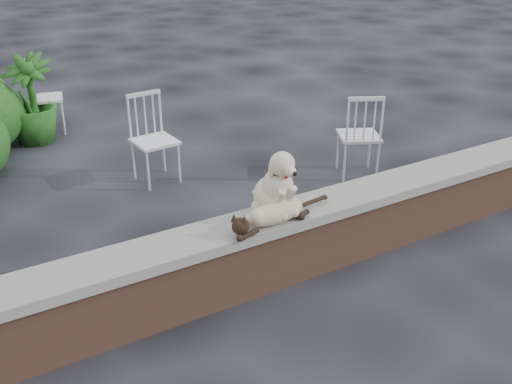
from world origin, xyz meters
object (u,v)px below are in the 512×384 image
dog (272,180)px  cat (274,212)px  potted_plant_b (31,100)px  chair_e (45,97)px  chair_b (155,140)px  chair_c (359,134)px

dog → cat: (-0.08, -0.15, -0.18)m
cat → potted_plant_b: (-0.85, 4.23, -0.12)m
dog → potted_plant_b: size_ratio=0.49×
cat → chair_e: size_ratio=1.17×
dog → chair_b: 2.23m
chair_e → potted_plant_b: 0.40m
cat → chair_c: 2.41m
cat → potted_plant_b: size_ratio=1.00×
dog → chair_b: size_ratio=0.57×
dog → chair_e: (-0.70, 4.39, -0.38)m
chair_e → potted_plant_b: (-0.23, -0.31, 0.08)m
cat → chair_c: size_ratio=1.17×
dog → chair_c: (1.88, 1.23, -0.38)m
potted_plant_b → chair_c: bearing=-45.3°
potted_plant_b → chair_b: bearing=-65.5°
chair_e → potted_plant_b: bearing=155.6°
chair_b → chair_c: size_ratio=1.00×
chair_b → potted_plant_b: (-0.85, 1.88, 0.08)m
potted_plant_b → dog: bearing=-77.1°
dog → cat: dog is taller
chair_b → chair_c: bearing=-30.2°
dog → potted_plant_b: (-0.93, 4.08, -0.30)m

